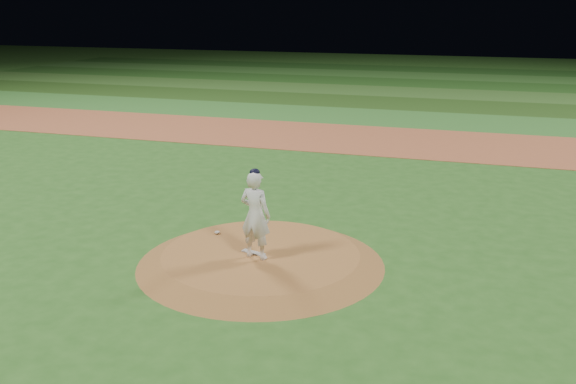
{
  "coord_description": "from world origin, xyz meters",
  "views": [
    {
      "loc": [
        4.6,
        -12.48,
        5.62
      ],
      "look_at": [
        0.0,
        2.0,
        1.1
      ],
      "focal_mm": 40.0,
      "sensor_mm": 36.0,
      "label": 1
    }
  ],
  "objects": [
    {
      "name": "pitcher_on_mound",
      "position": [
        -0.01,
        -0.27,
        1.23
      ],
      "size": [
        0.78,
        0.59,
        2.0
      ],
      "color": "white",
      "rests_on": "pitchers_mound"
    },
    {
      "name": "outfield_stripe_2",
      "position": [
        0.0,
        29.5,
        0.01
      ],
      "size": [
        70.0,
        5.0,
        0.02
      ],
      "primitive_type": "cube",
      "color": "#346324",
      "rests_on": "ground"
    },
    {
      "name": "pitchers_mound",
      "position": [
        0.0,
        0.0,
        0.12
      ],
      "size": [
        5.5,
        5.5,
        0.25
      ],
      "primitive_type": "cone",
      "color": "#9A6230",
      "rests_on": "ground"
    },
    {
      "name": "outfield_stripe_1",
      "position": [
        0.0,
        24.5,
        0.01
      ],
      "size": [
        70.0,
        5.0,
        0.02
      ],
      "primitive_type": "cube",
      "color": "#234817",
      "rests_on": "ground"
    },
    {
      "name": "infield_dirt_band",
      "position": [
        0.0,
        14.0,
        0.01
      ],
      "size": [
        70.0,
        6.0,
        0.02
      ],
      "primitive_type": "cube",
      "color": "#A45533",
      "rests_on": "ground"
    },
    {
      "name": "outfield_stripe_5",
      "position": [
        0.0,
        44.5,
        0.01
      ],
      "size": [
        70.0,
        5.0,
        0.02
      ],
      "primitive_type": "cube",
      "color": "#1E4B18",
      "rests_on": "ground"
    },
    {
      "name": "ground",
      "position": [
        0.0,
        0.0,
        0.0
      ],
      "size": [
        120.0,
        120.0,
        0.0
      ],
      "primitive_type": "plane",
      "color": "#2A5E1E",
      "rests_on": "ground"
    },
    {
      "name": "outfield_stripe_4",
      "position": [
        0.0,
        39.5,
        0.01
      ],
      "size": [
        70.0,
        5.0,
        0.02
      ],
      "primitive_type": "cube",
      "color": "#2E6424",
      "rests_on": "ground"
    },
    {
      "name": "outfield_stripe_3",
      "position": [
        0.0,
        34.5,
        0.01
      ],
      "size": [
        70.0,
        5.0,
        0.02
      ],
      "primitive_type": "cube",
      "color": "#204D18",
      "rests_on": "ground"
    },
    {
      "name": "pitching_rubber",
      "position": [
        -0.15,
        -0.06,
        0.26
      ],
      "size": [
        0.59,
        0.3,
        0.03
      ],
      "primitive_type": "cube",
      "rotation": [
        0.0,
        0.0,
        -0.28
      ],
      "color": "beige",
      "rests_on": "pitchers_mound"
    },
    {
      "name": "rosin_bag",
      "position": [
        -1.42,
        0.84,
        0.29
      ],
      "size": [
        0.13,
        0.13,
        0.07
      ],
      "primitive_type": "ellipsoid",
      "color": "silver",
      "rests_on": "pitchers_mound"
    },
    {
      "name": "outfield_stripe_0",
      "position": [
        0.0,
        19.5,
        0.01
      ],
      "size": [
        70.0,
        5.0,
        0.02
      ],
      "primitive_type": "cube",
      "color": "#307028",
      "rests_on": "ground"
    }
  ]
}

